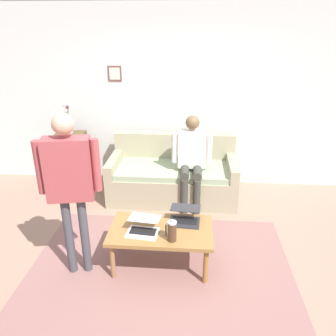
# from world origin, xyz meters

# --- Properties ---
(ground_plane) EXTENTS (7.68, 7.68, 0.00)m
(ground_plane) POSITION_xyz_m (0.00, 0.00, 0.00)
(ground_plane) COLOR #977563
(area_rug) EXTENTS (2.76, 2.06, 0.01)m
(area_rug) POSITION_xyz_m (0.02, 0.10, 0.00)
(area_rug) COLOR #875D59
(area_rug) RESTS_ON ground_plane
(back_wall) EXTENTS (7.04, 0.11, 2.70)m
(back_wall) POSITION_xyz_m (0.00, -2.20, 1.35)
(back_wall) COLOR silver
(back_wall) RESTS_ON ground_plane
(couch) EXTENTS (1.83, 0.88, 0.88)m
(couch) POSITION_xyz_m (0.00, -1.60, 0.31)
(couch) COLOR tan
(couch) RESTS_ON ground_plane
(coffee_table) EXTENTS (1.06, 0.63, 0.45)m
(coffee_table) POSITION_xyz_m (0.02, 0.00, 0.40)
(coffee_table) COLOR olive
(coffee_table) RESTS_ON ground_plane
(laptop_left) EXTENTS (0.35, 0.36, 0.14)m
(laptop_left) POSITION_xyz_m (0.19, 0.06, 0.49)
(laptop_left) COLOR silver
(laptop_left) RESTS_ON coffee_table
(laptop_center) EXTENTS (0.34, 0.35, 0.14)m
(laptop_center) POSITION_xyz_m (-0.22, -0.17, 0.49)
(laptop_center) COLOR #28282D
(laptop_center) RESTS_ON coffee_table
(french_press) EXTENTS (0.11, 0.09, 0.24)m
(french_press) POSITION_xyz_m (-0.11, 0.19, 0.55)
(french_press) COLOR #4C3323
(french_press) RESTS_ON coffee_table
(side_shelf) EXTENTS (0.42, 0.32, 0.89)m
(side_shelf) POSITION_xyz_m (1.58, -1.81, 0.44)
(side_shelf) COLOR brown
(side_shelf) RESTS_ON ground_plane
(flower_vase) EXTENTS (0.11, 0.11, 0.46)m
(flower_vase) POSITION_xyz_m (1.58, -1.81, 1.06)
(flower_vase) COLOR #A098A3
(flower_vase) RESTS_ON side_shelf
(person_standing) EXTENTS (0.59, 0.27, 1.69)m
(person_standing) POSITION_xyz_m (0.85, 0.16, 1.08)
(person_standing) COLOR #424249
(person_standing) RESTS_ON ground_plane
(person_seated) EXTENTS (0.55, 0.51, 1.28)m
(person_seated) POSITION_xyz_m (-0.27, -1.37, 0.73)
(person_seated) COLOR #393A31
(person_seated) RESTS_ON ground_plane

